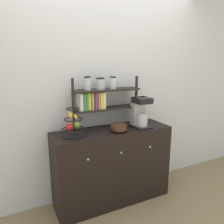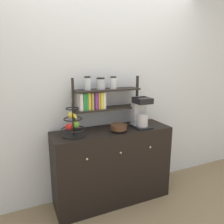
% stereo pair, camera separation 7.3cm
% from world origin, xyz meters
% --- Properties ---
extents(ground_plane, '(12.00, 12.00, 0.00)m').
position_xyz_m(ground_plane, '(0.00, 0.00, 0.00)').
color(ground_plane, '#847051').
extents(wall_back, '(7.00, 0.05, 2.60)m').
position_xyz_m(wall_back, '(0.00, 0.48, 1.30)').
color(wall_back, silver).
rests_on(wall_back, ground_plane).
extents(sideboard, '(1.38, 0.45, 0.90)m').
position_xyz_m(sideboard, '(0.00, 0.22, 0.45)').
color(sideboard, black).
rests_on(sideboard, ground_plane).
extents(coffee_maker, '(0.19, 0.24, 0.36)m').
position_xyz_m(coffee_maker, '(0.35, 0.18, 1.08)').
color(coffee_maker, black).
rests_on(coffee_maker, sideboard).
extents(fruit_stand, '(0.25, 0.25, 0.35)m').
position_xyz_m(fruit_stand, '(-0.46, 0.20, 1.02)').
color(fruit_stand, black).
rests_on(fruit_stand, sideboard).
extents(wooden_bowl, '(0.18, 0.18, 0.08)m').
position_xyz_m(wooden_bowl, '(0.04, 0.12, 0.95)').
color(wooden_bowl, '#422819').
rests_on(wooden_bowl, sideboard).
extents(shelf_hutch, '(0.83, 0.20, 0.60)m').
position_xyz_m(shelf_hutch, '(-0.10, 0.34, 1.26)').
color(shelf_hutch, black).
rests_on(shelf_hutch, sideboard).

